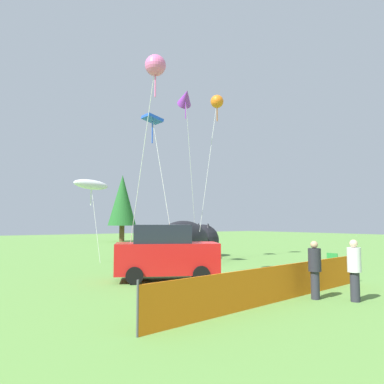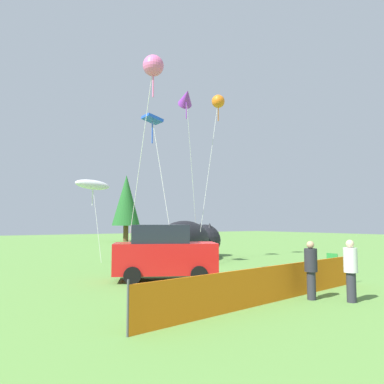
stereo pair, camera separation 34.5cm
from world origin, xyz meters
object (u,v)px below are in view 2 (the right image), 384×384
Objects in this scene: parked_car at (164,253)px; spectator_in_black_shirt at (351,268)px; folding_chair at (330,263)px; kite_white_ghost at (93,185)px; inflatable_cat at (189,242)px; kite_orange_flower at (218,102)px; kite_blue_box at (153,122)px; kite_pink_octopus at (153,67)px; spectator_in_red_shirt at (311,268)px; kite_purple_delta at (186,98)px.

parked_car reaches higher than spectator_in_black_shirt.
kite_white_ghost reaches higher than folding_chair.
kite_white_ghost is (0.25, 9.38, 3.58)m from parked_car.
inflatable_cat is 13.21m from spectator_in_black_shirt.
kite_orange_flower reaches higher than kite_blue_box.
kite_pink_octopus is at bearing -166.54° from inflatable_cat.
folding_chair is at bearing -51.34° from kite_blue_box.
inflatable_cat is at bearing 73.51° from spectator_in_red_shirt.
kite_pink_octopus is at bearing -144.09° from kite_orange_flower.
kite_white_ghost is at bearing 98.01° from spectator_in_black_shirt.
kite_purple_delta is at bearing -163.30° from inflatable_cat.
kite_purple_delta is 1.31× the size of kite_blue_box.
spectator_in_red_shirt is at bearing -44.41° from parked_car.
spectator_in_black_shirt is at bearing 37.08° from folding_chair.
inflatable_cat is 0.89× the size of kite_blue_box.
kite_white_ghost reaches higher than spectator_in_red_shirt.
folding_chair is 0.53× the size of spectator_in_black_shirt.
inflatable_cat is 12.50m from spectator_in_red_shirt.
inflatable_cat is 7.99m from kite_blue_box.
inflatable_cat is (-1.42, 9.13, 0.56)m from folding_chair.
parked_car is 0.62× the size of inflatable_cat.
folding_chair is 5.72m from spectator_in_black_shirt.
spectator_in_red_shirt is at bearing 25.73° from folding_chair.
spectator_in_red_shirt is 15.25m from kite_orange_flower.
parked_car is 2.50× the size of spectator_in_red_shirt.
kite_orange_flower is (7.01, 5.24, 9.02)m from parked_car.
inflatable_cat is at bearing 77.43° from spectator_in_black_shirt.
kite_orange_flower is at bearing 14.92° from kite_blue_box.
parked_car is at bearing -131.45° from kite_purple_delta.
kite_white_ghost is 9.61m from kite_orange_flower.
spectator_in_red_shirt is 11.66m from kite_blue_box.
kite_pink_octopus is 1.14× the size of kite_blue_box.
parked_car is at bearing 27.68° from kite_pink_octopus.
parked_car is 6.10m from spectator_in_red_shirt.
kite_purple_delta is 7.44m from kite_pink_octopus.
spectator_in_black_shirt is 0.17× the size of kite_orange_flower.
parked_car is 10.83m from kite_purple_delta.
spectator_in_black_shirt is at bearing -53.50° from spectator_in_red_shirt.
folding_chair is 0.19× the size of kite_white_ghost.
inflatable_cat reaches higher than spectator_in_black_shirt.
spectator_in_black_shirt is at bearing -41.48° from parked_car.
parked_car is 12.56m from kite_orange_flower.
spectator_in_black_shirt is 14.64m from kite_purple_delta.
kite_purple_delta is (4.30, 4.87, 8.67)m from parked_car.
folding_chair is 9.26m from inflatable_cat.
kite_purple_delta is 3.74m from kite_blue_box.
kite_orange_flower is (7.81, 5.66, 1.51)m from kite_pink_octopus.
kite_orange_flower is 6.28m from kite_blue_box.
kite_pink_octopus reaches higher than kite_blue_box.
kite_pink_octopus is (-1.05, -9.80, 3.93)m from kite_white_ghost.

